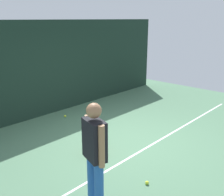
{
  "coord_description": "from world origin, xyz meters",
  "views": [
    {
      "loc": [
        -4.49,
        -3.73,
        2.81
      ],
      "look_at": [
        0.0,
        0.4,
        1.0
      ],
      "focal_mm": 43.1,
      "sensor_mm": 36.0,
      "label": 1
    }
  ],
  "objects": [
    {
      "name": "tennis_ball_by_fence",
      "position": [
        -1.05,
        -1.4,
        0.03
      ],
      "size": [
        0.07,
        0.07,
        0.07
      ],
      "primitive_type": "sphere",
      "color": "#CCE033",
      "rests_on": "ground"
    },
    {
      "name": "ground_plane",
      "position": [
        0.0,
        0.0,
        0.0
      ],
      "size": [
        12.0,
        12.0,
        0.0
      ],
      "primitive_type": "plane",
      "color": "#4C7556"
    },
    {
      "name": "court_line",
      "position": [
        0.0,
        -0.58,
        0.0
      ],
      "size": [
        9.0,
        0.05,
        0.0
      ],
      "primitive_type": "cube",
      "color": "white",
      "rests_on": "ground"
    },
    {
      "name": "tennis_player",
      "position": [
        -2.08,
        -1.17,
        0.97
      ],
      "size": [
        0.33,
        0.51,
        1.7
      ],
      "rotation": [
        0.0,
        0.0,
        1.26
      ],
      "color": "#2659A5",
      "rests_on": "ground"
    },
    {
      "name": "back_fence",
      "position": [
        0.0,
        3.0,
        1.39
      ],
      "size": [
        10.0,
        0.1,
        2.78
      ],
      "primitive_type": "cube",
      "color": "#192D23",
      "rests_on": "ground"
    },
    {
      "name": "backpack",
      "position": [
        -0.86,
        0.06,
        0.21
      ],
      "size": [
        0.29,
        0.31,
        0.44
      ],
      "rotation": [
        0.0,
        0.0,
        4.75
      ],
      "color": "maroon",
      "rests_on": "ground"
    },
    {
      "name": "tennis_ball_near_player",
      "position": [
        0.07,
        2.36,
        0.03
      ],
      "size": [
        0.07,
        0.07,
        0.07
      ],
      "primitive_type": "sphere",
      "color": "#CCE033",
      "rests_on": "ground"
    }
  ]
}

